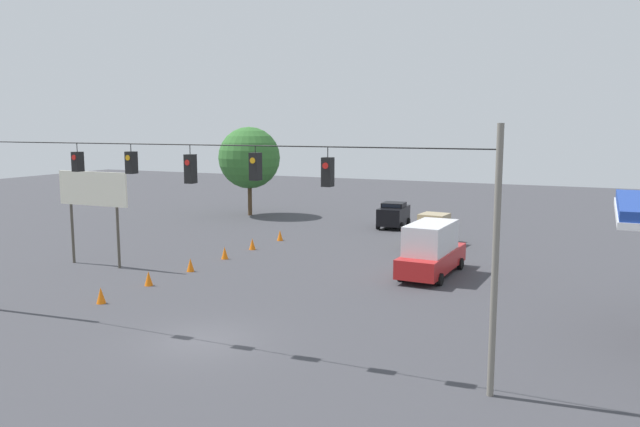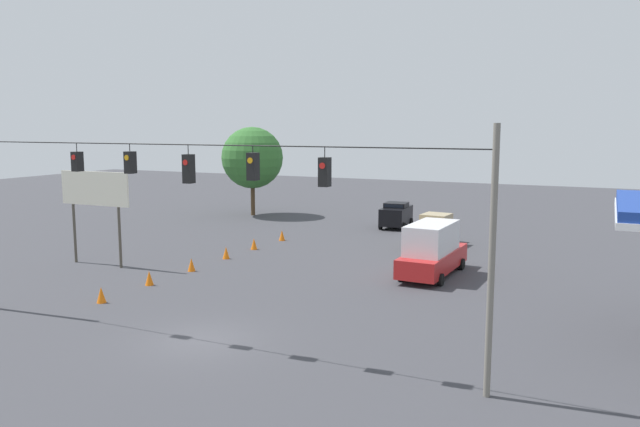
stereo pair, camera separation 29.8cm
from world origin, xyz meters
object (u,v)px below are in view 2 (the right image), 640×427
object	(u,v)px
traffic_cone_fourth	(226,253)
box_truck_red_oncoming_far	(432,250)
pickup_truck_tan_oncoming_deep	(434,232)
overhead_signal_span	(192,204)
traffic_cone_farthest	(282,235)
sedan_black_withflow_deep	(396,215)
traffic_cone_second	(149,278)
roadside_billboard	(95,195)
traffic_cone_third	(191,265)
traffic_cone_nearest	(101,295)
tree_horizon_left	(252,158)
traffic_cone_fifth	(254,244)

from	to	relation	value
traffic_cone_fourth	box_truck_red_oncoming_far	bearing A→B (deg)	-175.17
pickup_truck_tan_oncoming_deep	box_truck_red_oncoming_far	xyz separation A→B (m)	(-2.10, 8.29, 0.45)
overhead_signal_span	box_truck_red_oncoming_far	xyz separation A→B (m)	(-5.11, -14.15, -3.83)
traffic_cone_farthest	sedan_black_withflow_deep	bearing A→B (deg)	-122.38
overhead_signal_span	traffic_cone_farthest	world-z (taller)	overhead_signal_span
traffic_cone_second	traffic_cone_farthest	xyz separation A→B (m)	(-0.18, -13.77, 0.00)
traffic_cone_second	roadside_billboard	xyz separation A→B (m)	(5.82, -2.44, 3.73)
roadside_billboard	pickup_truck_tan_oncoming_deep	bearing A→B (deg)	-139.37
box_truck_red_oncoming_far	traffic_cone_third	distance (m)	13.26
box_truck_red_oncoming_far	traffic_cone_nearest	world-z (taller)	box_truck_red_oncoming_far
pickup_truck_tan_oncoming_deep	roadside_billboard	distance (m)	21.56
pickup_truck_tan_oncoming_deep	traffic_cone_fourth	xyz separation A→B (m)	(10.36, 9.35, -0.60)
pickup_truck_tan_oncoming_deep	roadside_billboard	size ratio (longest dim) A/B	0.96
overhead_signal_span	roadside_billboard	bearing A→B (deg)	-32.98
overhead_signal_span	traffic_cone_third	size ratio (longest dim) A/B	29.01
traffic_cone_nearest	tree_horizon_left	size ratio (longest dim) A/B	0.09
box_truck_red_oncoming_far	roadside_billboard	distance (m)	19.31
traffic_cone_third	traffic_cone_farthest	xyz separation A→B (m)	(-0.11, -10.35, 0.00)
traffic_cone_second	traffic_cone_third	size ratio (longest dim) A/B	1.00
overhead_signal_span	tree_horizon_left	size ratio (longest dim) A/B	2.72
traffic_cone_fourth	tree_horizon_left	size ratio (longest dim) A/B	0.09
pickup_truck_tan_oncoming_deep	traffic_cone_farthest	size ratio (longest dim) A/B	7.06
box_truck_red_oncoming_far	traffic_cone_fourth	xyz separation A→B (m)	(12.46, 1.05, -1.05)
pickup_truck_tan_oncoming_deep	tree_horizon_left	size ratio (longest dim) A/B	0.66
traffic_cone_second	traffic_cone_fifth	world-z (taller)	same
overhead_signal_span	traffic_cone_third	xyz separation A→B (m)	(7.28, -9.54, -4.88)
pickup_truck_tan_oncoming_deep	traffic_cone_fourth	distance (m)	13.97
traffic_cone_fifth	tree_horizon_left	size ratio (longest dim) A/B	0.09
pickup_truck_tan_oncoming_deep	traffic_cone_fourth	bearing A→B (deg)	42.06
traffic_cone_fifth	traffic_cone_third	bearing A→B (deg)	90.21
traffic_cone_fifth	roadside_billboard	bearing A→B (deg)	52.84
sedan_black_withflow_deep	traffic_cone_second	world-z (taller)	sedan_black_withflow_deep
traffic_cone_nearest	roadside_billboard	world-z (taller)	roadside_billboard
box_truck_red_oncoming_far	sedan_black_withflow_deep	distance (m)	15.97
pickup_truck_tan_oncoming_deep	traffic_cone_third	distance (m)	16.51
overhead_signal_span	sedan_black_withflow_deep	world-z (taller)	overhead_signal_span
pickup_truck_tan_oncoming_deep	box_truck_red_oncoming_far	bearing A→B (deg)	104.20
pickup_truck_tan_oncoming_deep	roadside_billboard	xyz separation A→B (m)	(16.19, 13.89, 3.12)
pickup_truck_tan_oncoming_deep	box_truck_red_oncoming_far	distance (m)	8.57
traffic_cone_third	traffic_cone_second	bearing A→B (deg)	88.81
traffic_cone_fourth	pickup_truck_tan_oncoming_deep	bearing A→B (deg)	-137.94
tree_horizon_left	traffic_cone_third	bearing A→B (deg)	112.12
overhead_signal_span	traffic_cone_farthest	bearing A→B (deg)	-70.16
traffic_cone_fourth	traffic_cone_third	bearing A→B (deg)	91.11
traffic_cone_fifth	tree_horizon_left	distance (m)	16.57
overhead_signal_span	sedan_black_withflow_deep	xyz separation A→B (m)	(1.63, -28.62, -4.21)
pickup_truck_tan_oncoming_deep	box_truck_red_oncoming_far	size ratio (longest dim) A/B	0.82
traffic_cone_fifth	roadside_billboard	xyz separation A→B (m)	(5.87, 7.74, 3.73)
traffic_cone_second	traffic_cone_farthest	bearing A→B (deg)	-90.74
traffic_cone_nearest	traffic_cone_second	world-z (taller)	same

